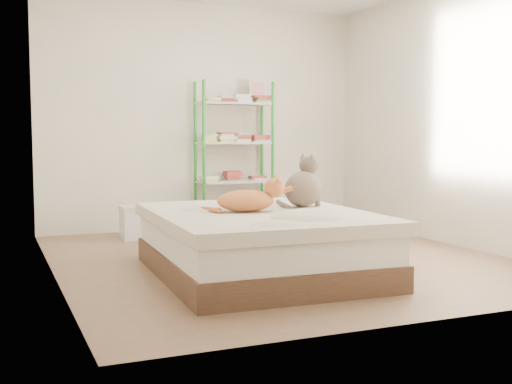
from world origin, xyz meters
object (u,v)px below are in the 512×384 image
bed (259,243)px  white_bin (135,222)px  grey_cat (303,181)px  shelf_unit (235,155)px  orange_cat (246,198)px  cardboard_box (302,225)px

bed → white_bin: (-0.52, 2.10, -0.07)m
grey_cat → white_bin: (-0.97, 1.97, -0.53)m
shelf_unit → white_bin: (-1.24, -0.33, -0.68)m
white_bin → grey_cat: bearing=-63.8°
shelf_unit → white_bin: bearing=-165.1°
orange_cat → shelf_unit: (0.83, 2.42, 0.25)m
grey_cat → shelf_unit: (0.28, 2.30, 0.15)m
bed → orange_cat: (-0.11, 0.01, 0.36)m
bed → orange_cat: size_ratio=3.76×
shelf_unit → cardboard_box: bearing=-74.7°
bed → cardboard_box: bearing=53.5°
grey_cat → white_bin: 2.25m
orange_cat → bed: bearing=3.6°
cardboard_box → shelf_unit: bearing=127.9°
bed → cardboard_box: bed is taller
orange_cat → grey_cat: bearing=21.9°
bed → orange_cat: 0.37m
orange_cat → white_bin: size_ratio=1.52×
shelf_unit → white_bin: size_ratio=4.96×
grey_cat → white_bin: bearing=1.3°
orange_cat → white_bin: 2.17m
bed → grey_cat: grey_cat is taller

